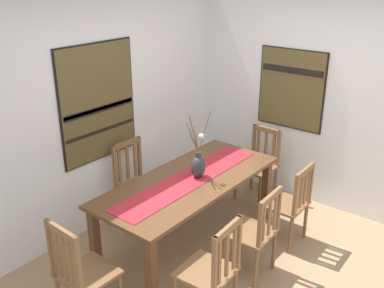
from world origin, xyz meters
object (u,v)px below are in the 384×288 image
(chair_3, at_px, (80,272))
(painting_on_back_wall, at_px, (98,103))
(dining_table, at_px, (189,188))
(chair_4, at_px, (259,163))
(chair_5, at_px, (290,202))
(chair_2, at_px, (136,182))
(painting_on_side_wall, at_px, (291,89))
(chair_1, at_px, (255,231))
(centerpiece_vase, at_px, (198,165))
(chair_0, at_px, (212,270))

(chair_3, relative_size, painting_on_back_wall, 0.78)
(dining_table, relative_size, chair_4, 2.27)
(chair_4, height_order, chair_5, chair_4)
(chair_2, relative_size, chair_5, 1.05)
(chair_4, bearing_deg, painting_on_side_wall, -29.40)
(chair_2, bearing_deg, chair_4, -31.17)
(chair_2, xyz_separation_m, painting_on_side_wall, (1.68, -1.00, 0.91))
(chair_5, relative_size, painting_on_side_wall, 0.94)
(chair_2, height_order, chair_4, chair_2)
(chair_1, bearing_deg, painting_on_side_wall, 18.46)
(chair_1, height_order, chair_5, same)
(chair_5, bearing_deg, dining_table, 131.34)
(dining_table, xyz_separation_m, chair_1, (0.01, -0.78, -0.20))
(centerpiece_vase, xyz_separation_m, chair_3, (-1.48, 0.04, -0.41))
(chair_4, xyz_separation_m, chair_5, (-0.66, -0.76, 0.00))
(chair_0, distance_m, painting_on_back_wall, 2.15)
(chair_1, xyz_separation_m, chair_4, (1.34, 0.75, 0.00))
(centerpiece_vase, xyz_separation_m, chair_2, (-0.08, 0.83, -0.43))
(dining_table, xyz_separation_m, chair_0, (-0.71, -0.80, -0.19))
(chair_1, relative_size, chair_4, 1.00)
(chair_2, relative_size, chair_3, 0.98)
(chair_2, bearing_deg, chair_3, -150.48)
(dining_table, distance_m, centerpiece_vase, 0.26)
(chair_5, bearing_deg, painting_on_side_wall, 29.72)
(chair_3, height_order, painting_on_back_wall, painting_on_back_wall)
(painting_on_back_wall, relative_size, painting_on_side_wall, 1.29)
(painting_on_back_wall, bearing_deg, chair_5, -63.74)
(dining_table, relative_size, painting_on_side_wall, 2.13)
(chair_2, distance_m, chair_3, 1.61)
(chair_2, bearing_deg, chair_0, -114.08)
(chair_0, xyz_separation_m, chair_1, (0.71, 0.03, -0.01))
(chair_2, height_order, painting_on_back_wall, painting_on_back_wall)
(chair_4, bearing_deg, painting_on_back_wall, 145.28)
(chair_1, bearing_deg, dining_table, 90.54)
(chair_0, distance_m, chair_1, 0.71)
(dining_table, distance_m, chair_0, 1.09)
(chair_3, relative_size, painting_on_side_wall, 1.00)
(painting_on_side_wall, bearing_deg, painting_on_back_wall, 146.17)
(chair_0, height_order, chair_5, chair_0)
(chair_1, xyz_separation_m, painting_on_side_wall, (1.68, 0.56, 0.92))
(dining_table, height_order, centerpiece_vase, centerpiece_vase)
(dining_table, bearing_deg, chair_0, -131.24)
(chair_3, relative_size, chair_4, 1.07)
(chair_4, bearing_deg, centerpiece_vase, -179.22)
(chair_3, bearing_deg, chair_0, -48.90)
(dining_table, xyz_separation_m, chair_5, (0.69, -0.78, -0.19))
(chair_3, xyz_separation_m, chair_4, (2.75, -0.02, -0.03))
(chair_1, bearing_deg, painting_on_back_wall, 97.04)
(centerpiece_vase, relative_size, painting_on_side_wall, 0.72)
(chair_0, bearing_deg, centerpiece_vase, 43.86)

